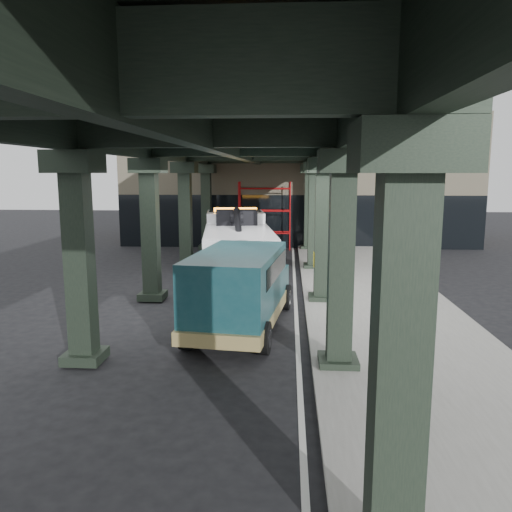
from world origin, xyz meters
The scene contains 8 objects.
ground centered at (0.00, 0.00, 0.00)m, with size 90.00×90.00×0.00m, color black.
sidewalk centered at (4.50, 2.00, 0.07)m, with size 5.00×40.00×0.15m, color gray.
lane_stripe centered at (1.70, 2.00, 0.01)m, with size 0.12×38.00×0.01m, color silver.
viaduct centered at (-0.40, 2.00, 5.46)m, with size 7.40×32.00×6.40m.
building centered at (2.00, 20.00, 4.00)m, with size 22.00×10.00×8.00m, color #C6B793.
scaffolding centered at (0.00, 14.64, 2.11)m, with size 3.08×0.88×4.00m.
tow_truck centered at (-0.78, 6.04, 1.50)m, with size 3.79×9.60×3.07m.
towed_van centered at (0.06, -1.16, 1.26)m, with size 2.90×6.01×2.35m.
Camera 1 is at (1.42, -15.07, 4.50)m, focal length 35.00 mm.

